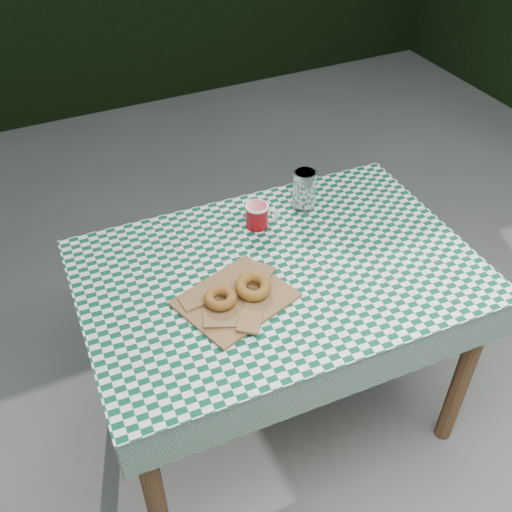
{
  "coord_description": "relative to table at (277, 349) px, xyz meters",
  "views": [
    {
      "loc": [
        -0.55,
        -1.18,
        1.98
      ],
      "look_at": [
        0.05,
        0.09,
        0.79
      ],
      "focal_mm": 41.43,
      "sensor_mm": 36.0,
      "label": 1
    }
  ],
  "objects": [
    {
      "name": "ground",
      "position": [
        -0.11,
        -0.03,
        -0.38
      ],
      "size": [
        60.0,
        60.0,
        0.0
      ],
      "primitive_type": "plane",
      "color": "#5A5B55",
      "rests_on": "ground"
    },
    {
      "name": "table",
      "position": [
        0.0,
        0.0,
        0.0
      ],
      "size": [
        1.24,
        0.85,
        0.75
      ],
      "primitive_type": "cube",
      "rotation": [
        0.0,
        0.0,
        -0.04
      ],
      "color": "#56351D",
      "rests_on": "ground"
    },
    {
      "name": "tablecloth",
      "position": [
        0.0,
        0.0,
        0.38
      ],
      "size": [
        1.26,
        0.87,
        0.01
      ],
      "primitive_type": "cube",
      "rotation": [
        0.0,
        0.0,
        -0.04
      ],
      "color": "#0A462C",
      "rests_on": "table"
    },
    {
      "name": "paper_bag",
      "position": [
        -0.18,
        -0.07,
        0.39
      ],
      "size": [
        0.37,
        0.33,
        0.02
      ],
      "primitive_type": "cube",
      "rotation": [
        0.0,
        0.0,
        0.32
      ],
      "color": "olive",
      "rests_on": "tablecloth"
    },
    {
      "name": "bagel_front",
      "position": [
        -0.23,
        -0.07,
        0.41
      ],
      "size": [
        0.12,
        0.12,
        0.03
      ],
      "primitive_type": "torus",
      "rotation": [
        0.0,
        0.0,
        0.31
      ],
      "color": "#91541E",
      "rests_on": "paper_bag"
    },
    {
      "name": "bagel_back",
      "position": [
        -0.12,
        -0.07,
        0.41
      ],
      "size": [
        0.14,
        0.14,
        0.03
      ],
      "primitive_type": "torus",
      "rotation": [
        0.0,
        0.0,
        -0.35
      ],
      "color": "#91631E",
      "rests_on": "paper_bag"
    },
    {
      "name": "coffee_mug",
      "position": [
        0.03,
        0.23,
        0.42
      ],
      "size": [
        0.2,
        0.2,
        0.08
      ],
      "primitive_type": null,
      "rotation": [
        0.0,
        0.0,
        -0.4
      ],
      "color": "maroon",
      "rests_on": "tablecloth"
    },
    {
      "name": "drinking_glass",
      "position": [
        0.22,
        0.26,
        0.45
      ],
      "size": [
        0.1,
        0.1,
        0.15
      ],
      "primitive_type": "cylinder",
      "rotation": [
        0.0,
        0.0,
        -0.31
      ],
      "color": "white",
      "rests_on": "tablecloth"
    }
  ]
}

